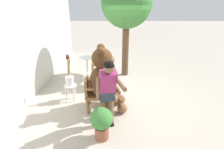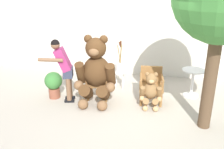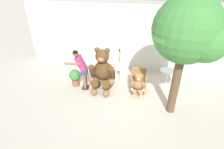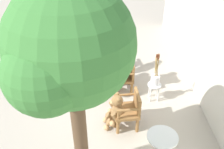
# 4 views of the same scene
# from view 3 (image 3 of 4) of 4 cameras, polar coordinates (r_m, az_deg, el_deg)

# --- Properties ---
(ground_plane) EXTENTS (60.00, 60.00, 0.00)m
(ground_plane) POSITION_cam_3_polar(r_m,az_deg,el_deg) (6.40, 2.07, -6.63)
(ground_plane) COLOR #B2A899
(back_wall) EXTENTS (10.00, 0.16, 2.80)m
(back_wall) POSITION_cam_3_polar(r_m,az_deg,el_deg) (7.91, 6.00, 11.82)
(back_wall) COLOR silver
(back_wall) RESTS_ON ground
(wooden_chair_left) EXTENTS (0.58, 0.54, 0.86)m
(wooden_chair_left) POSITION_cam_3_polar(r_m,az_deg,el_deg) (6.69, -2.49, -0.22)
(wooden_chair_left) COLOR olive
(wooden_chair_left) RESTS_ON ground
(wooden_chair_right) EXTENTS (0.61, 0.57, 0.86)m
(wooden_chair_right) POSITION_cam_3_polar(r_m,az_deg,el_deg) (6.48, 8.69, -1.60)
(wooden_chair_right) COLOR olive
(wooden_chair_right) RESTS_ON ground
(teddy_bear_large) EXTENTS (0.99, 0.94, 1.65)m
(teddy_bear_large) POSITION_cam_3_polar(r_m,az_deg,el_deg) (6.29, -3.19, 1.33)
(teddy_bear_large) COLOR #4C3019
(teddy_bear_large) RESTS_ON ground
(teddy_bear_small) EXTENTS (0.52, 0.50, 0.86)m
(teddy_bear_small) POSITION_cam_3_polar(r_m,az_deg,el_deg) (6.26, 8.46, -3.26)
(teddy_bear_small) COLOR olive
(teddy_bear_small) RESTS_ON ground
(person_visitor) EXTENTS (0.73, 0.60, 1.55)m
(person_visitor) POSITION_cam_3_polar(r_m,az_deg,el_deg) (6.41, -10.01, 2.54)
(person_visitor) COLOR black
(person_visitor) RESTS_ON ground
(white_stool) EXTENTS (0.34, 0.34, 0.46)m
(white_stool) POSITION_cam_3_polar(r_m,az_deg,el_deg) (7.24, 2.21, 1.28)
(white_stool) COLOR white
(white_stool) RESTS_ON ground
(brush_bucket) EXTENTS (0.22, 0.22, 0.87)m
(brush_bucket) POSITION_cam_3_polar(r_m,az_deg,el_deg) (7.11, 2.27, 3.36)
(brush_bucket) COLOR white
(brush_bucket) RESTS_ON white_stool
(round_side_table) EXTENTS (0.56, 0.56, 0.72)m
(round_side_table) POSITION_cam_3_polar(r_m,az_deg,el_deg) (6.95, 17.50, -0.60)
(round_side_table) COLOR white
(round_side_table) RESTS_ON ground
(patio_tree) EXTENTS (1.82, 1.74, 3.47)m
(patio_tree) POSITION_cam_3_polar(r_m,az_deg,el_deg) (4.83, 24.03, 12.28)
(patio_tree) COLOR brown
(patio_tree) RESTS_ON ground
(potted_plant) EXTENTS (0.44, 0.44, 0.68)m
(potted_plant) POSITION_cam_3_polar(r_m,az_deg,el_deg) (6.87, -11.95, -0.64)
(potted_plant) COLOR brown
(potted_plant) RESTS_ON ground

